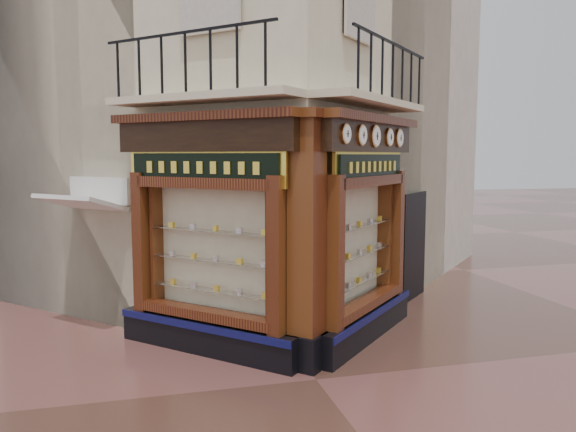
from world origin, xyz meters
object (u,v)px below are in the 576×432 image
object	(u,v)px
clock_a	(346,134)
signboard_left	(202,167)
clock_b	(362,135)
clock_c	(376,136)
awning	(85,331)
clock_e	(399,138)
corner_pilaster	(307,244)
signboard_right	(371,167)
clock_d	(389,137)

from	to	relation	value
clock_a	signboard_left	xyz separation A→B (m)	(-2.08, 1.00, -0.52)
clock_b	clock_c	distance (m)	0.59
awning	clock_b	bearing A→B (deg)	-162.29
awning	clock_e	bearing A→B (deg)	-145.55
signboard_left	corner_pilaster	bearing A→B (deg)	-169.75
corner_pilaster	signboard_right	world-z (taller)	corner_pilaster
corner_pilaster	signboard_left	distance (m)	2.12
clock_e	signboard_left	world-z (taller)	clock_e
corner_pilaster	signboard_left	xyz separation A→B (m)	(-1.46, 1.01, 1.15)
clock_b	clock_e	distance (m)	1.80
clock_b	clock_d	bearing A→B (deg)	-0.00
clock_c	awning	world-z (taller)	clock_c
signboard_left	signboard_right	size ratio (longest dim) A/B	1.08
clock_c	awning	xyz separation A→B (m)	(-5.00, 1.94, -3.62)
clock_b	signboard_right	distance (m)	0.87
clock_d	awning	distance (m)	6.72
clock_b	clock_e	bearing A→B (deg)	0.00
corner_pilaster	signboard_right	xyz separation A→B (m)	(1.46, 1.01, 1.15)
signboard_right	clock_d	bearing A→B (deg)	-10.71
awning	signboard_left	size ratio (longest dim) A/B	0.69
clock_a	clock_c	distance (m)	1.22
clock_c	clock_e	distance (m)	1.21
clock_c	clock_d	distance (m)	0.67
clock_a	awning	distance (m)	6.17
corner_pilaster	clock_e	size ratio (longest dim) A/B	11.34
clock_e	clock_a	bearing A→B (deg)	-180.00
awning	signboard_left	bearing A→B (deg)	-176.15
signboard_right	corner_pilaster	bearing A→B (deg)	169.75
corner_pilaster	clock_b	distance (m)	2.03
clock_b	signboard_left	bearing A→B (deg)	122.43
clock_c	awning	bearing A→B (deg)	113.76
clock_b	awning	size ratio (longest dim) A/B	0.22
corner_pilaster	clock_c	xyz separation A→B (m)	(1.48, 0.87, 1.67)
corner_pilaster	clock_d	size ratio (longest dim) A/B	12.03
clock_e	signboard_right	xyz separation A→B (m)	(-0.87, -0.71, -0.52)
clock_d	signboard_right	distance (m)	0.79
clock_e	signboard_left	distance (m)	3.89
clock_b	clock_a	bearing A→B (deg)	-180.00
clock_a	signboard_right	world-z (taller)	clock_a
signboard_left	signboard_right	world-z (taller)	signboard_left
signboard_right	signboard_left	bearing A→B (deg)	135.00
clock_d	clock_e	distance (m)	0.53
corner_pilaster	awning	size ratio (longest dim) A/B	2.54
clock_c	clock_e	world-z (taller)	clock_c
clock_b	clock_c	size ratio (longest dim) A/B	0.89
corner_pilaster	clock_d	bearing A→B (deg)	-10.37
corner_pilaster	signboard_left	bearing A→B (deg)	100.25
clock_b	signboard_right	xyz separation A→B (m)	(0.40, 0.56, -0.52)
clock_a	signboard_right	bearing A→B (deg)	4.84
clock_d	awning	size ratio (longest dim) A/B	0.21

